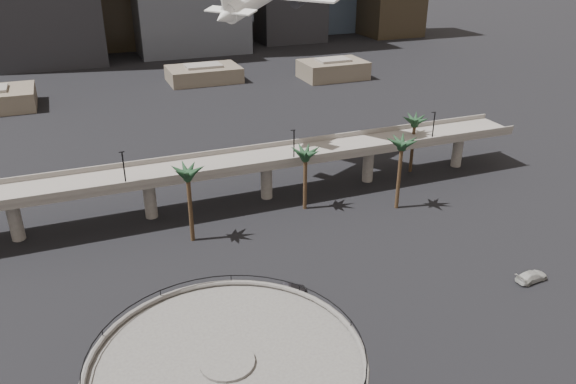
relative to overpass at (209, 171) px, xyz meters
name	(u,v)px	position (x,y,z in m)	size (l,w,h in m)	color
overpass	(209,171)	(0.00, 0.00, 0.00)	(130.00, 9.30, 14.70)	slate
palm_trees	(335,148)	(21.48, -7.53, 3.96)	(54.40, 18.40, 14.00)	#462F1E
low_buildings	(163,82)	(6.89, 87.30, -4.48)	(135.00, 27.50, 6.80)	brown
car_a	(227,349)	(-8.26, -39.93, -6.61)	(1.73, 4.29, 1.46)	#A74B17
car_b	(291,289)	(3.59, -30.96, -6.65)	(1.45, 4.17, 1.37)	black
car_c	(532,276)	(37.71, -41.15, -6.58)	(2.13, 5.24, 1.52)	beige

